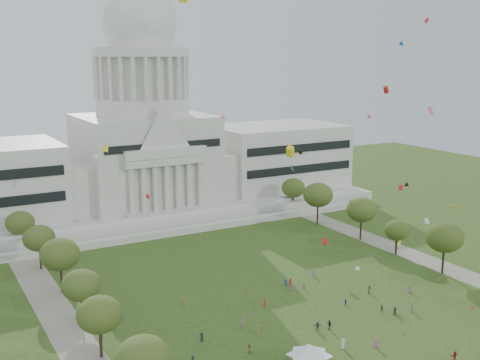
{
  "coord_description": "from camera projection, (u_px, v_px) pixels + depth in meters",
  "views": [
    {
      "loc": [
        -72.66,
        -84.71,
        55.17
      ],
      "look_at": [
        0.0,
        45.0,
        24.0
      ],
      "focal_mm": 45.0,
      "sensor_mm": 36.0,
      "label": 1
    }
  ],
  "objects": [
    {
      "name": "ground",
      "position": [
        351.0,
        340.0,
        118.4
      ],
      "size": [
        400.0,
        400.0,
        0.0
      ],
      "primitive_type": "plane",
      "color": "#314A17",
      "rests_on": "ground"
    },
    {
      "name": "capitol",
      "position": [
        145.0,
        150.0,
        210.82
      ],
      "size": [
        160.0,
        64.5,
        91.3
      ],
      "color": "silver",
      "rests_on": "ground"
    },
    {
      "name": "path_left",
      "position": [
        69.0,
        333.0,
        121.06
      ],
      "size": [
        8.0,
        160.0,
        0.04
      ],
      "primitive_type": "cube",
      "color": "gray",
      "rests_on": "ground"
    },
    {
      "name": "path_right",
      "position": [
        417.0,
        257.0,
        166.98
      ],
      "size": [
        8.0,
        160.0,
        0.04
      ],
      "primitive_type": "cube",
      "color": "gray",
      "rests_on": "ground"
    },
    {
      "name": "row_tree_l_1",
      "position": [
        143.0,
        359.0,
        92.96
      ],
      "size": [
        8.86,
        8.86,
        12.59
      ],
      "color": "black",
      "rests_on": "ground"
    },
    {
      "name": "row_tree_l_2",
      "position": [
        99.0,
        315.0,
        109.89
      ],
      "size": [
        8.42,
        8.42,
        11.97
      ],
      "color": "black",
      "rests_on": "ground"
    },
    {
      "name": "row_tree_r_2",
      "position": [
        445.0,
        237.0,
        152.44
      ],
      "size": [
        9.55,
        9.55,
        13.58
      ],
      "color": "black",
      "rests_on": "ground"
    },
    {
      "name": "row_tree_l_3",
      "position": [
        81.0,
        285.0,
        124.59
      ],
      "size": [
        8.12,
        8.12,
        11.55
      ],
      "color": "black",
      "rests_on": "ground"
    },
    {
      "name": "row_tree_r_3",
      "position": [
        397.0,
        230.0,
        167.63
      ],
      "size": [
        7.01,
        7.01,
        9.98
      ],
      "color": "black",
      "rests_on": "ground"
    },
    {
      "name": "row_tree_l_4",
      "position": [
        60.0,
        254.0,
        140.15
      ],
      "size": [
        9.29,
        9.29,
        13.21
      ],
      "color": "black",
      "rests_on": "ground"
    },
    {
      "name": "row_tree_r_4",
      "position": [
        362.0,
        210.0,
        180.64
      ],
      "size": [
        9.19,
        9.19,
        13.06
      ],
      "color": "black",
      "rests_on": "ground"
    },
    {
      "name": "row_tree_l_5",
      "position": [
        39.0,
        238.0,
        155.68
      ],
      "size": [
        8.33,
        8.33,
        11.85
      ],
      "color": "black",
      "rests_on": "ground"
    },
    {
      "name": "row_tree_r_5",
      "position": [
        318.0,
        195.0,
        197.1
      ],
      "size": [
        9.82,
        9.82,
        13.96
      ],
      "color": "black",
      "rests_on": "ground"
    },
    {
      "name": "row_tree_l_6",
      "position": [
        20.0,
        223.0,
        170.4
      ],
      "size": [
        8.19,
        8.19,
        11.64
      ],
      "color": "black",
      "rests_on": "ground"
    },
    {
      "name": "row_tree_r_6",
      "position": [
        293.0,
        188.0,
        213.89
      ],
      "size": [
        8.42,
        8.42,
        11.97
      ],
      "color": "black",
      "rests_on": "ground"
    },
    {
      "name": "event_tent",
      "position": [
        309.0,
        350.0,
        106.86
      ],
      "size": [
        9.65,
        9.65,
        4.64
      ],
      "color": "#4C4C4C",
      "rests_on": "ground"
    },
    {
      "name": "person_0",
      "position": [
        410.0,
        289.0,
        141.66
      ],
      "size": [
        1.01,
        0.92,
        1.73
      ],
      "primitive_type": "imported",
      "rotation": [
        0.0,
        0.0,
        5.71
      ],
      "color": "#994C8C",
      "rests_on": "ground"
    },
    {
      "name": "person_2",
      "position": [
        370.0,
        289.0,
        141.24
      ],
      "size": [
        1.08,
        1.1,
        1.97
      ],
      "primitive_type": "imported",
      "rotation": [
        0.0,
        0.0,
        0.83
      ],
      "color": "#33723F",
      "rests_on": "ground"
    },
    {
      "name": "person_3",
      "position": [
        382.0,
        308.0,
        131.2
      ],
      "size": [
        0.54,
        1.03,
        1.59
      ],
      "primitive_type": "imported",
      "rotation": [
        0.0,
        0.0,
        4.7
      ],
      "color": "#26262B",
      "rests_on": "ground"
    },
    {
      "name": "person_4",
      "position": [
        329.0,
        325.0,
        122.76
      ],
      "size": [
        0.92,
        1.31,
        2.03
      ],
      "primitive_type": "imported",
      "rotation": [
        0.0,
        0.0,
        4.96
      ],
      "color": "#26262B",
      "rests_on": "ground"
    },
    {
      "name": "person_5",
      "position": [
        317.0,
        326.0,
        122.24
      ],
      "size": [
        1.9,
        1.47,
        1.92
      ],
      "primitive_type": "imported",
      "rotation": [
        0.0,
        0.0,
        2.64
      ],
      "color": "#4C4C51",
      "rests_on": "ground"
    },
    {
      "name": "person_8",
      "position": [
        249.0,
        348.0,
        113.03
      ],
      "size": [
        1.04,
        0.92,
        1.82
      ],
      "primitive_type": "imported",
      "rotation": [
        0.0,
        0.0,
        2.62
      ],
      "color": "olive",
      "rests_on": "ground"
    },
    {
      "name": "person_9",
      "position": [
        412.0,
        308.0,
        131.01
      ],
      "size": [
        1.25,
        1.11,
        1.73
      ],
      "primitive_type": "imported",
      "rotation": [
        0.0,
        0.0,
        0.61
      ],
      "color": "#4C4C51",
      "rests_on": "ground"
    },
    {
      "name": "person_10",
      "position": [
        346.0,
        302.0,
        134.42
      ],
      "size": [
        0.54,
        0.93,
        1.55
      ],
      "primitive_type": "imported",
      "rotation": [
        0.0,
        0.0,
        1.52
      ],
      "color": "navy",
      "rests_on": "ground"
    },
    {
      "name": "person_11",
      "position": [
        455.0,
        356.0,
        110.36
      ],
      "size": [
        1.74,
        0.86,
        1.8
      ],
      "primitive_type": "imported",
      "rotation": [
        0.0,
        0.0,
        3.02
      ],
      "color": "#B21E1E",
      "rests_on": "ground"
    },
    {
      "name": "distant_crowd",
      "position": [
        251.0,
        323.0,
        124.09
      ],
      "size": [
        58.11,
        37.07,
        1.94
      ],
      "color": "#994C8C",
      "rests_on": "ground"
    },
    {
      "name": "kite_swarm",
      "position": [
        329.0,
        192.0,
        115.93
      ],
      "size": [
        89.55,
        102.64,
        64.42
      ],
      "color": "#E54C8C",
      "rests_on": "ground"
    }
  ]
}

